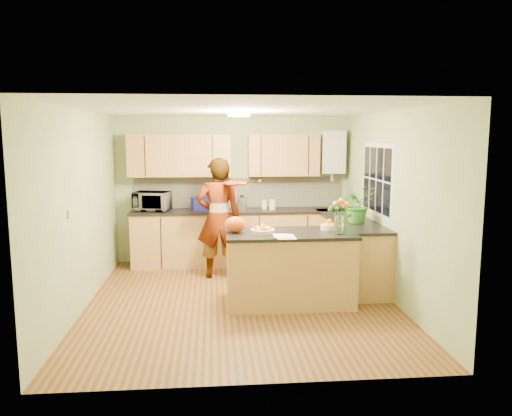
{
  "coord_description": "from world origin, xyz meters",
  "views": [
    {
      "loc": [
        -0.36,
        -6.36,
        2.17
      ],
      "look_at": [
        0.24,
        0.5,
        1.18
      ],
      "focal_mm": 35.0,
      "sensor_mm": 36.0,
      "label": 1
    }
  ],
  "objects": [
    {
      "name": "floor",
      "position": [
        0.0,
        0.0,
        0.0
      ],
      "size": [
        4.5,
        4.5,
        0.0
      ],
      "primitive_type": "plane",
      "color": "#533517",
      "rests_on": "ground"
    },
    {
      "name": "potted_plant",
      "position": [
        1.7,
        0.52,
        1.21
      ],
      "size": [
        0.59,
        0.55,
        0.53
      ],
      "primitive_type": "imported",
      "rotation": [
        0.0,
        0.0,
        0.34
      ],
      "color": "#327C29",
      "rests_on": "right_counter"
    },
    {
      "name": "wall_front",
      "position": [
        0.0,
        -2.25,
        1.25
      ],
      "size": [
        4.0,
        0.02,
        2.5
      ],
      "primitive_type": "cube",
      "color": "#8A9E71",
      "rests_on": "floor"
    },
    {
      "name": "violin",
      "position": [
        -0.07,
        0.97,
        1.48
      ],
      "size": [
        0.69,
        0.6,
        0.17
      ],
      "primitive_type": null,
      "rotation": [
        0.17,
        0.0,
        -0.61
      ],
      "color": "#541205",
      "rests_on": "violinist"
    },
    {
      "name": "microwave",
      "position": [
        -1.36,
        1.98,
        1.1
      ],
      "size": [
        0.65,
        0.51,
        0.32
      ],
      "primitive_type": "imported",
      "rotation": [
        0.0,
        0.0,
        -0.25
      ],
      "color": "silver",
      "rests_on": "back_counter"
    },
    {
      "name": "right_counter",
      "position": [
        1.7,
        0.85,
        0.47
      ],
      "size": [
        0.62,
        2.24,
        0.94
      ],
      "color": "tan",
      "rests_on": "floor"
    },
    {
      "name": "light_switch",
      "position": [
        -1.99,
        -0.6,
        1.3
      ],
      "size": [
        0.02,
        0.09,
        0.09
      ],
      "primitive_type": "cube",
      "color": "silver",
      "rests_on": "wall_left"
    },
    {
      "name": "blue_box",
      "position": [
        -0.57,
        1.98,
        1.05
      ],
      "size": [
        0.32,
        0.28,
        0.22
      ],
      "primitive_type": "cube",
      "rotation": [
        0.0,
        0.0,
        0.32
      ],
      "color": "navy",
      "rests_on": "back_counter"
    },
    {
      "name": "wall_left",
      "position": [
        -2.0,
        0.0,
        1.25
      ],
      "size": [
        0.02,
        4.5,
        2.5
      ],
      "primitive_type": "cube",
      "color": "#8A9E71",
      "rests_on": "floor"
    },
    {
      "name": "boiler",
      "position": [
        1.7,
        2.09,
        1.9
      ],
      "size": [
        0.4,
        0.3,
        0.86
      ],
      "color": "silver",
      "rests_on": "wall_back"
    },
    {
      "name": "papers",
      "position": [
        0.52,
        -0.43,
        0.95
      ],
      "size": [
        0.23,
        0.31,
        0.01
      ],
      "primitive_type": "cube",
      "color": "white",
      "rests_on": "peninsula_island"
    },
    {
      "name": "splashback",
      "position": [
        0.1,
        2.23,
        1.2
      ],
      "size": [
        3.6,
        0.02,
        0.52
      ],
      "primitive_type": "cube",
      "color": "beige",
      "rests_on": "back_counter"
    },
    {
      "name": "orange_bowl",
      "position": [
        1.17,
        0.02,
        1.0
      ],
      "size": [
        0.23,
        0.23,
        0.13
      ],
      "color": "beige",
      "rests_on": "peninsula_island"
    },
    {
      "name": "fruit_dish",
      "position": [
        0.27,
        -0.13,
        0.99
      ],
      "size": [
        0.31,
        0.31,
        0.11
      ],
      "color": "beige",
      "rests_on": "peninsula_island"
    },
    {
      "name": "wall_right",
      "position": [
        2.0,
        0.0,
        1.25
      ],
      "size": [
        0.02,
        4.5,
        2.5
      ],
      "primitive_type": "cube",
      "color": "#8A9E71",
      "rests_on": "floor"
    },
    {
      "name": "kettle",
      "position": [
        0.13,
        1.91,
        1.06
      ],
      "size": [
        0.16,
        0.16,
        0.3
      ],
      "rotation": [
        0.0,
        0.0,
        -0.09
      ],
      "color": "#B0AFB4",
      "rests_on": "back_counter"
    },
    {
      "name": "upper_cabinets",
      "position": [
        -0.18,
        2.08,
        1.85
      ],
      "size": [
        3.2,
        0.34,
        0.7
      ],
      "color": "tan",
      "rests_on": "wall_back"
    },
    {
      "name": "window_right",
      "position": [
        1.99,
        0.6,
        1.55
      ],
      "size": [
        0.01,
        1.3,
        1.05
      ],
      "color": "silver",
      "rests_on": "wall_right"
    },
    {
      "name": "ceiling_lamp",
      "position": [
        0.0,
        0.3,
        2.46
      ],
      "size": [
        0.3,
        0.3,
        0.07
      ],
      "color": "#FFEABF",
      "rests_on": "ceiling"
    },
    {
      "name": "back_counter",
      "position": [
        0.1,
        1.95,
        0.47
      ],
      "size": [
        3.64,
        0.62,
        0.94
      ],
      "color": "tan",
      "rests_on": "floor"
    },
    {
      "name": "wall_back",
      "position": [
        0.0,
        2.25,
        1.25
      ],
      "size": [
        4.0,
        0.02,
        2.5
      ],
      "primitive_type": "cube",
      "color": "#8A9E71",
      "rests_on": "floor"
    },
    {
      "name": "jar_white",
      "position": [
        0.65,
        1.9,
        1.03
      ],
      "size": [
        0.14,
        0.14,
        0.17
      ],
      "primitive_type": "cylinder",
      "rotation": [
        0.0,
        0.0,
        -0.31
      ],
      "color": "silver",
      "rests_on": "back_counter"
    },
    {
      "name": "ceiling",
      "position": [
        0.0,
        0.0,
        2.5
      ],
      "size": [
        4.0,
        4.5,
        0.02
      ],
      "primitive_type": "cube",
      "color": "white",
      "rests_on": "wall_back"
    },
    {
      "name": "flower_vase",
      "position": [
        1.22,
        -0.31,
        1.28
      ],
      "size": [
        0.27,
        0.27,
        0.51
      ],
      "rotation": [
        0.0,
        0.0,
        0.08
      ],
      "color": "silver",
      "rests_on": "peninsula_island"
    },
    {
      "name": "jar_cream",
      "position": [
        0.52,
        2.0,
        1.02
      ],
      "size": [
        0.13,
        0.13,
        0.15
      ],
      "primitive_type": "cylinder",
      "rotation": [
        0.0,
        0.0,
        -0.42
      ],
      "color": "beige",
      "rests_on": "back_counter"
    },
    {
      "name": "orange_bag",
      "position": [
        -0.08,
        -0.08,
        1.05
      ],
      "size": [
        0.28,
        0.23,
        0.21
      ],
      "primitive_type": "ellipsoid",
      "rotation": [
        0.0,
        0.0,
        -0.01
      ],
      "color": "#E15412",
      "rests_on": "peninsula_island"
    },
    {
      "name": "peninsula_island",
      "position": [
        0.62,
        -0.13,
        0.47
      ],
      "size": [
        1.65,
        0.84,
        0.95
      ],
      "color": "tan",
      "rests_on": "floor"
    },
    {
      "name": "violinist",
      "position": [
        -0.27,
        1.19,
        0.93
      ],
      "size": [
        0.69,
        0.46,
        1.85
      ],
      "primitive_type": "imported",
      "rotation": [
        0.0,
        0.0,
        3.16
      ],
      "color": "#E6B08C",
      "rests_on": "floor"
    }
  ]
}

